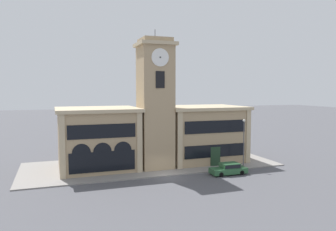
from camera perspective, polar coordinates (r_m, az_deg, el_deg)
ground_plane at (r=41.78m, az=-0.17°, el=-10.61°), size 300.00×300.00×0.00m
sidewalk_kerb at (r=48.10m, az=-2.91°, el=-8.49°), size 35.79×13.71×0.15m
clock_tower at (r=45.00m, az=-2.23°, el=2.04°), size 5.02×5.02×19.01m
town_hall_left_wing at (r=46.09m, az=-12.14°, el=-3.89°), size 10.96×9.69×8.43m
town_hall_right_wing at (r=50.55m, az=5.89°, el=-3.09°), size 12.14×9.69×8.38m
parked_car_near at (r=43.41m, az=10.55°, el=-9.07°), size 4.79×1.97×1.46m
street_lamp at (r=46.46m, az=13.07°, el=-3.58°), size 0.36×0.36×6.68m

